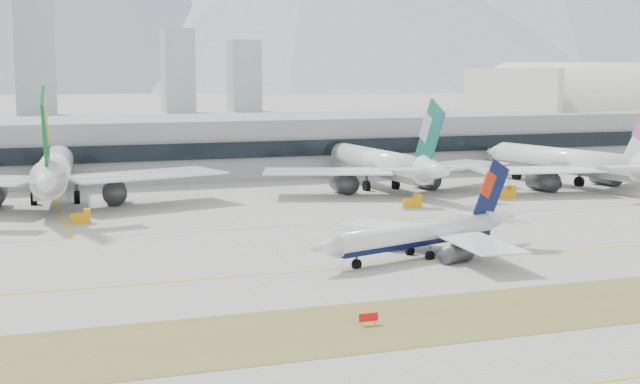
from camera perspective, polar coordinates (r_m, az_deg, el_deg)
name	(u,v)px	position (r m, az deg, el deg)	size (l,w,h in m)	color
ground	(340,260)	(128.68, 1.31, -4.39)	(3000.00, 3000.00, 0.00)	#A9A69E
apron_markings	(560,382)	(82.39, 15.11, -11.67)	(360.00, 122.22, 0.06)	olive
taxiing_airliner	(423,234)	(131.43, 6.64, -2.72)	(39.76, 33.79, 13.73)	white
widebody_eva	(54,173)	(188.72, -16.65, 1.20)	(69.63, 68.46, 24.93)	white
widebody_cathay	(383,165)	(203.58, 4.08, 1.73)	(61.36, 60.00, 21.88)	white
widebody_china_air	(572,163)	(216.21, 15.82, 1.78)	(59.48, 58.97, 21.56)	white
terminal	(185,146)	(237.45, -8.63, 2.92)	(280.00, 43.10, 15.00)	gray
hangar	(620,150)	(322.94, 18.67, 2.54)	(91.00, 60.00, 60.00)	beige
hold_sign_left	(368,317)	(96.37, 3.12, -8.02)	(2.20, 0.15, 1.35)	red
gse_b	(81,218)	(164.94, -15.03, -1.60)	(3.55, 2.00, 2.60)	orange
gse_c	(413,202)	(179.24, 5.97, -0.65)	(3.55, 2.00, 2.60)	orange
gse_extra	(507,193)	(195.68, 11.90, -0.07)	(3.55, 2.00, 2.60)	orange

